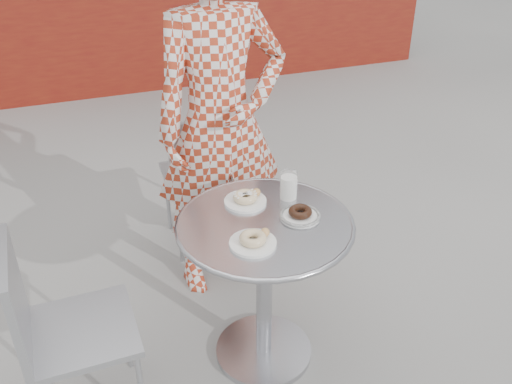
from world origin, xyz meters
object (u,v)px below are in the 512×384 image
object	(u,v)px
plate_near	(254,240)
seated_person	(221,123)
bistro_table	(264,258)
plate_checker	(300,214)
chair_left	(85,364)
chair_far	(203,202)
plate_far	(246,199)
milk_cup	(289,186)

from	to	relation	value
plate_near	seated_person	bearing A→B (deg)	82.44
bistro_table	plate_near	xyz separation A→B (m)	(-0.09, -0.12, 0.20)
seated_person	plate_checker	bearing A→B (deg)	-82.41
chair_left	plate_checker	size ratio (longest dim) A/B	5.09
chair_far	plate_far	size ratio (longest dim) A/B	4.78
chair_far	milk_cup	distance (m)	1.00
chair_far	chair_left	xyz separation A→B (m)	(-0.76, -1.01, -0.00)
chair_far	plate_checker	world-z (taller)	chair_far
chair_left	plate_near	world-z (taller)	chair_left
chair_far	seated_person	bearing A→B (deg)	95.37
chair_left	chair_far	bearing A→B (deg)	-38.46
milk_cup	plate_checker	bearing A→B (deg)	-94.88
milk_cup	bistro_table	bearing A→B (deg)	-138.61
chair_left	milk_cup	size ratio (longest dim) A/B	6.98
plate_far	plate_checker	bearing A→B (deg)	-47.05
chair_far	milk_cup	bearing A→B (deg)	103.46
plate_far	bistro_table	bearing A→B (deg)	-82.23
chair_far	chair_left	distance (m)	1.27
seated_person	plate_checker	size ratio (longest dim) A/B	10.79
chair_left	seated_person	bearing A→B (deg)	-51.19
chair_far	plate_checker	size ratio (longest dim) A/B	5.12
chair_left	milk_cup	world-z (taller)	milk_cup
bistro_table	milk_cup	world-z (taller)	milk_cup
plate_far	milk_cup	xyz separation A→B (m)	(0.18, -0.03, 0.04)
plate_far	plate_near	distance (m)	0.30
chair_far	seated_person	world-z (taller)	seated_person
plate_far	plate_checker	distance (m)	0.25
chair_left	seated_person	distance (m)	1.22
bistro_table	chair_left	world-z (taller)	chair_left
bistro_table	chair_far	distance (m)	1.01
bistro_table	chair_far	size ratio (longest dim) A/B	0.86
plate_near	milk_cup	size ratio (longest dim) A/B	1.47
chair_far	milk_cup	xyz separation A→B (m)	(0.18, -0.82, 0.53)
plate_checker	plate_near	bearing A→B (deg)	-155.38
chair_far	plate_checker	bearing A→B (deg)	100.78
chair_left	seated_person	world-z (taller)	seated_person
chair_far	chair_left	bearing A→B (deg)	54.21
bistro_table	seated_person	size ratio (longest dim) A/B	0.41
seated_person	chair_far	bearing A→B (deg)	89.30
plate_near	milk_cup	distance (m)	0.37
chair_left	plate_checker	bearing A→B (deg)	-89.50
plate_far	milk_cup	distance (m)	0.19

